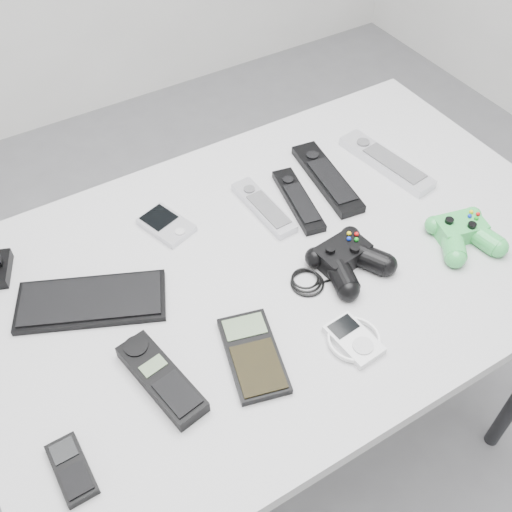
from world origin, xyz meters
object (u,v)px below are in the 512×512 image
remote_silver_a (264,207)px  remote_silver_b (386,161)px  remote_black_b (327,178)px  mobile_phone (72,469)px  controller_black (347,257)px  remote_black_a (298,200)px  mp3_player (354,339)px  calculator (253,355)px  controller_green (463,232)px  pda (166,224)px  pda_keyboard (91,301)px  desk (281,280)px  cordless_handset (161,378)px

remote_silver_a → remote_silver_b: size_ratio=0.75×
remote_silver_a → remote_black_b: size_ratio=0.77×
mobile_phone → controller_black: 0.58m
remote_black_a → mp3_player: (-0.11, -0.33, -0.00)m
calculator → controller_black: (0.25, 0.08, 0.02)m
mp3_player → controller_green: bearing=9.5°
pda → remote_black_a: (0.26, -0.08, 0.00)m
calculator → controller_black: controller_black is taller
pda_keyboard → calculator: same height
desk → remote_black_b: bearing=34.2°
remote_silver_b → mp3_player: (-0.34, -0.33, -0.00)m
desk → calculator: size_ratio=7.11×
desk → pda: 0.25m
pda → controller_black: (0.24, -0.27, 0.01)m
remote_silver_a → mobile_phone: remote_silver_a is taller
pda → remote_silver_b: 0.50m
calculator → controller_black: bearing=33.1°
remote_black_a → calculator: bearing=-123.4°
remote_black_a → cordless_handset: size_ratio=1.06×
controller_black → desk: bearing=132.5°
remote_silver_b → cordless_handset: cordless_handset is taller
pda → mp3_player: 0.44m
mp3_player → controller_green: size_ratio=0.70×
remote_silver_a → controller_green: controller_green is taller
pda_keyboard → remote_black_b: size_ratio=1.11×
remote_black_a → mp3_player: remote_black_a is taller
pda → remote_black_b: size_ratio=0.45×
mobile_phone → controller_green: 0.81m
calculator → remote_black_b: bearing=54.4°
mobile_phone → cordless_handset: (0.17, 0.06, 0.01)m
cordless_handset → calculator: (0.15, -0.03, -0.01)m
desk → mobile_phone: 0.53m
pda_keyboard → remote_black_a: size_ratio=1.37×
remote_black_b → mp3_player: size_ratio=2.41×
remote_silver_a → remote_silver_b: (0.30, -0.02, 0.00)m
remote_black_a → controller_black: size_ratio=0.81×
mobile_phone → calculator: bearing=4.7°
pda → remote_silver_b: size_ratio=0.45×
remote_black_a → mobile_phone: remote_black_a is taller
remote_silver_a → calculator: bearing=-126.6°
remote_silver_a → calculator: size_ratio=1.08×
pda → remote_silver_b: remote_silver_b is taller
cordless_handset → remote_black_a: bearing=19.6°
controller_green → pda: bearing=159.2°
remote_silver_a → controller_black: bearing=-77.7°
remote_silver_b → mp3_player: 0.48m
calculator → controller_green: bearing=17.4°
desk → remote_silver_b: 0.37m
desk → mp3_player: bearing=-90.4°
remote_silver_b → controller_black: (-0.25, -0.19, 0.01)m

